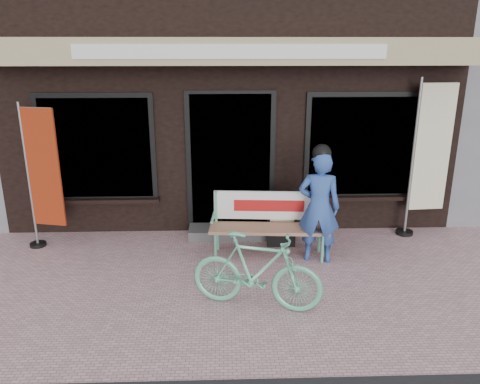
{
  "coord_description": "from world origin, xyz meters",
  "views": [
    {
      "loc": [
        -0.09,
        -4.95,
        2.85
      ],
      "look_at": [
        0.1,
        0.7,
        1.05
      ],
      "focal_mm": 35.0,
      "sensor_mm": 36.0,
      "label": 1
    }
  ],
  "objects_px": {
    "nobori_red": "(42,176)",
    "nobori_cream": "(428,157)",
    "person": "(319,205)",
    "bicycle": "(257,271)",
    "bench": "(269,219)",
    "menu_stand": "(282,220)"
  },
  "relations": [
    {
      "from": "nobori_red",
      "to": "nobori_cream",
      "type": "bearing_deg",
      "value": 16.11
    },
    {
      "from": "person",
      "to": "bicycle",
      "type": "relative_size",
      "value": 1.1
    },
    {
      "from": "bench",
      "to": "bicycle",
      "type": "xyz_separation_m",
      "value": [
        -0.27,
        -1.41,
        -0.07
      ]
    },
    {
      "from": "nobori_cream",
      "to": "menu_stand",
      "type": "height_order",
      "value": "nobori_cream"
    },
    {
      "from": "bench",
      "to": "nobori_cream",
      "type": "xyz_separation_m",
      "value": [
        2.44,
        0.64,
        0.72
      ]
    },
    {
      "from": "person",
      "to": "bicycle",
      "type": "distance_m",
      "value": 1.53
    },
    {
      "from": "bench",
      "to": "menu_stand",
      "type": "height_order",
      "value": "bench"
    },
    {
      "from": "bicycle",
      "to": "menu_stand",
      "type": "distance_m",
      "value": 1.7
    },
    {
      "from": "person",
      "to": "nobori_red",
      "type": "relative_size",
      "value": 0.77
    },
    {
      "from": "person",
      "to": "nobori_cream",
      "type": "xyz_separation_m",
      "value": [
        1.79,
        0.88,
        0.44
      ]
    },
    {
      "from": "person",
      "to": "nobori_red",
      "type": "xyz_separation_m",
      "value": [
        -3.81,
        0.55,
        0.29
      ]
    },
    {
      "from": "nobori_red",
      "to": "menu_stand",
      "type": "bearing_deg",
      "value": 11.23
    },
    {
      "from": "nobori_cream",
      "to": "person",
      "type": "bearing_deg",
      "value": -158.01
    },
    {
      "from": "bicycle",
      "to": "menu_stand",
      "type": "height_order",
      "value": "bicycle"
    },
    {
      "from": "person",
      "to": "menu_stand",
      "type": "distance_m",
      "value": 0.73
    },
    {
      "from": "person",
      "to": "nobori_cream",
      "type": "height_order",
      "value": "nobori_cream"
    },
    {
      "from": "person",
      "to": "menu_stand",
      "type": "height_order",
      "value": "person"
    },
    {
      "from": "bicycle",
      "to": "bench",
      "type": "bearing_deg",
      "value": 5.61
    },
    {
      "from": "nobori_red",
      "to": "nobori_cream",
      "type": "relative_size",
      "value": 0.88
    },
    {
      "from": "bench",
      "to": "nobori_red",
      "type": "bearing_deg",
      "value": 178.48
    },
    {
      "from": "nobori_red",
      "to": "menu_stand",
      "type": "xyz_separation_m",
      "value": [
        3.37,
        -0.09,
        -0.67
      ]
    },
    {
      "from": "nobori_cream",
      "to": "bench",
      "type": "bearing_deg",
      "value": -169.32
    }
  ]
}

